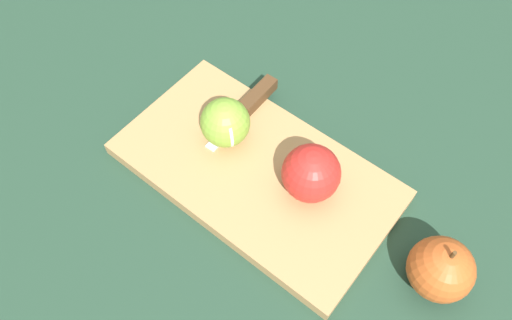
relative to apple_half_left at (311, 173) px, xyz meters
name	(u,v)px	position (x,y,z in m)	size (l,w,h in m)	color
ground_plane	(256,175)	(0.07, 0.03, -0.06)	(4.00, 4.00, 0.00)	#1E3828
cutting_board	(256,171)	(0.07, 0.03, -0.05)	(0.43, 0.29, 0.02)	#A37A4C
apple_half_left	(311,173)	(0.00, 0.00, 0.00)	(0.08, 0.08, 0.08)	red
apple_half_right	(223,124)	(0.14, 0.04, 0.00)	(0.07, 0.07, 0.07)	olive
knife	(255,99)	(0.16, -0.04, -0.03)	(0.05, 0.15, 0.02)	silver
apple_whole	(441,269)	(-0.19, -0.04, -0.02)	(0.08, 0.08, 0.09)	#AD4C1E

